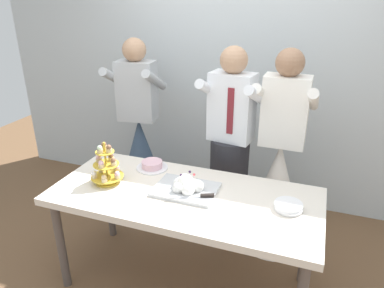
{
  "coord_description": "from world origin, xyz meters",
  "views": [
    {
      "loc": [
        0.76,
        -1.93,
        2.02
      ],
      "look_at": [
        0.0,
        0.15,
        1.07
      ],
      "focal_mm": 33.51,
      "sensor_mm": 36.0,
      "label": 1
    }
  ],
  "objects_px": {
    "round_cake": "(152,165)",
    "person_bride": "(277,182)",
    "person_groom": "(230,159)",
    "plate_stack": "(288,206)",
    "dessert_table": "(184,203)",
    "main_cake_tray": "(187,186)",
    "person_guest": "(141,152)",
    "cupcake_stand": "(106,167)"
  },
  "relations": [
    {
      "from": "person_guest",
      "to": "main_cake_tray",
      "type": "bearing_deg",
      "value": -46.43
    },
    {
      "from": "person_groom",
      "to": "person_bride",
      "type": "bearing_deg",
      "value": 5.05
    },
    {
      "from": "cupcake_stand",
      "to": "person_groom",
      "type": "relative_size",
      "value": 0.18
    },
    {
      "from": "round_cake",
      "to": "main_cake_tray",
      "type": "bearing_deg",
      "value": -32.11
    },
    {
      "from": "cupcake_stand",
      "to": "round_cake",
      "type": "relative_size",
      "value": 1.27
    },
    {
      "from": "cupcake_stand",
      "to": "main_cake_tray",
      "type": "xyz_separation_m",
      "value": [
        0.57,
        0.07,
        -0.08
      ]
    },
    {
      "from": "dessert_table",
      "to": "person_bride",
      "type": "xyz_separation_m",
      "value": [
        0.54,
        0.72,
        -0.12
      ]
    },
    {
      "from": "cupcake_stand",
      "to": "person_guest",
      "type": "height_order",
      "value": "person_guest"
    },
    {
      "from": "cupcake_stand",
      "to": "person_bride",
      "type": "relative_size",
      "value": 0.18
    },
    {
      "from": "person_groom",
      "to": "person_guest",
      "type": "relative_size",
      "value": 1.0
    },
    {
      "from": "main_cake_tray",
      "to": "cupcake_stand",
      "type": "bearing_deg",
      "value": -173.06
    },
    {
      "from": "cupcake_stand",
      "to": "person_guest",
      "type": "xyz_separation_m",
      "value": [
        -0.23,
        0.91,
        -0.31
      ]
    },
    {
      "from": "person_bride",
      "to": "plate_stack",
      "type": "bearing_deg",
      "value": -78.44
    },
    {
      "from": "person_bride",
      "to": "person_guest",
      "type": "bearing_deg",
      "value": 173.63
    },
    {
      "from": "main_cake_tray",
      "to": "person_guest",
      "type": "bearing_deg",
      "value": 133.57
    },
    {
      "from": "person_bride",
      "to": "cupcake_stand",
      "type": "bearing_deg",
      "value": -145.28
    },
    {
      "from": "person_bride",
      "to": "person_groom",
      "type": "bearing_deg",
      "value": -174.95
    },
    {
      "from": "plate_stack",
      "to": "person_guest",
      "type": "xyz_separation_m",
      "value": [
        -1.47,
        0.83,
        -0.21
      ]
    },
    {
      "from": "plate_stack",
      "to": "person_groom",
      "type": "bearing_deg",
      "value": 129.93
    },
    {
      "from": "dessert_table",
      "to": "main_cake_tray",
      "type": "bearing_deg",
      "value": 76.04
    },
    {
      "from": "main_cake_tray",
      "to": "round_cake",
      "type": "xyz_separation_m",
      "value": [
        -0.37,
        0.23,
        -0.02
      ]
    },
    {
      "from": "main_cake_tray",
      "to": "round_cake",
      "type": "height_order",
      "value": "main_cake_tray"
    },
    {
      "from": "main_cake_tray",
      "to": "plate_stack",
      "type": "height_order",
      "value": "main_cake_tray"
    },
    {
      "from": "cupcake_stand",
      "to": "person_groom",
      "type": "distance_m",
      "value": 1.02
    },
    {
      "from": "cupcake_stand",
      "to": "round_cake",
      "type": "xyz_separation_m",
      "value": [
        0.2,
        0.3,
        -0.09
      ]
    },
    {
      "from": "person_groom",
      "to": "person_guest",
      "type": "height_order",
      "value": "same"
    },
    {
      "from": "dessert_table",
      "to": "person_guest",
      "type": "height_order",
      "value": "person_guest"
    },
    {
      "from": "round_cake",
      "to": "person_guest",
      "type": "distance_m",
      "value": 0.78
    },
    {
      "from": "person_guest",
      "to": "cupcake_stand",
      "type": "bearing_deg",
      "value": -75.89
    },
    {
      "from": "main_cake_tray",
      "to": "plate_stack",
      "type": "bearing_deg",
      "value": 1.2
    },
    {
      "from": "main_cake_tray",
      "to": "person_bride",
      "type": "xyz_separation_m",
      "value": [
        0.53,
        0.69,
        -0.23
      ]
    },
    {
      "from": "round_cake",
      "to": "plate_stack",
      "type": "bearing_deg",
      "value": -11.88
    },
    {
      "from": "dessert_table",
      "to": "main_cake_tray",
      "type": "height_order",
      "value": "main_cake_tray"
    },
    {
      "from": "plate_stack",
      "to": "person_groom",
      "type": "distance_m",
      "value": 0.84
    },
    {
      "from": "round_cake",
      "to": "person_bride",
      "type": "height_order",
      "value": "person_bride"
    },
    {
      "from": "cupcake_stand",
      "to": "plate_stack",
      "type": "height_order",
      "value": "cupcake_stand"
    },
    {
      "from": "dessert_table",
      "to": "cupcake_stand",
      "type": "bearing_deg",
      "value": -175.85
    },
    {
      "from": "cupcake_stand",
      "to": "dessert_table",
      "type": "bearing_deg",
      "value": 4.15
    },
    {
      "from": "round_cake",
      "to": "person_groom",
      "type": "distance_m",
      "value": 0.66
    },
    {
      "from": "plate_stack",
      "to": "round_cake",
      "type": "relative_size",
      "value": 0.75
    },
    {
      "from": "main_cake_tray",
      "to": "person_bride",
      "type": "distance_m",
      "value": 0.9
    },
    {
      "from": "main_cake_tray",
      "to": "plate_stack",
      "type": "xyz_separation_m",
      "value": [
        0.67,
        0.01,
        -0.02
      ]
    }
  ]
}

